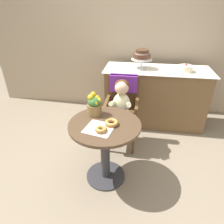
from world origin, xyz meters
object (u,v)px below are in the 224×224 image
object	(u,v)px
flower_vase	(94,105)
tiered_cake_stand	(142,56)
cafe_table	(105,141)
seated_child	(121,103)
wicker_chair	(122,100)
round_layer_cake	(186,68)
donut_front	(112,123)
donut_mid	(101,129)

from	to	relation	value
flower_vase	tiered_cake_stand	bearing A→B (deg)	68.80
cafe_table	seated_child	distance (m)	0.59
wicker_chair	round_layer_cake	size ratio (longest dim) A/B	4.68
seated_child	round_layer_cake	world-z (taller)	round_layer_cake
donut_front	donut_mid	world-z (taller)	donut_mid
tiered_cake_stand	round_layer_cake	bearing A→B (deg)	-4.26
cafe_table	donut_mid	xyz separation A→B (m)	(-0.01, -0.14, 0.24)
cafe_table	donut_front	bearing A→B (deg)	-11.55
seated_child	flower_vase	xyz separation A→B (m)	(-0.24, -0.40, 0.15)
seated_child	flower_vase	size ratio (longest dim) A/B	3.01
donut_mid	tiered_cake_stand	size ratio (longest dim) A/B	0.38
donut_mid	tiered_cake_stand	world-z (taller)	tiered_cake_stand
seated_child	donut_front	xyz separation A→B (m)	(-0.03, -0.57, 0.07)
cafe_table	round_layer_cake	xyz separation A→B (m)	(0.93, 1.25, 0.43)
flower_vase	tiered_cake_stand	world-z (taller)	tiered_cake_stand
donut_mid	tiered_cake_stand	bearing A→B (deg)	77.80
wicker_chair	seated_child	distance (m)	0.16
wicker_chair	flower_vase	distance (m)	0.63
wicker_chair	seated_child	xyz separation A→B (m)	(0.00, -0.16, 0.04)
tiered_cake_stand	donut_front	bearing A→B (deg)	-100.12
seated_child	tiered_cake_stand	size ratio (longest dim) A/B	2.42
cafe_table	donut_front	world-z (taller)	donut_front
donut_front	tiered_cake_stand	bearing A→B (deg)	79.88
tiered_cake_stand	wicker_chair	bearing A→B (deg)	-109.19
wicker_chair	donut_front	distance (m)	0.73
donut_mid	round_layer_cake	bearing A→B (deg)	56.14
seated_child	tiered_cake_stand	bearing A→B (deg)	74.61
cafe_table	round_layer_cake	world-z (taller)	round_layer_cake
wicker_chair	round_layer_cake	xyz separation A→B (m)	(0.83, 0.54, 0.30)
wicker_chair	seated_child	world-z (taller)	seated_child
wicker_chair	donut_front	world-z (taller)	wicker_chair
round_layer_cake	cafe_table	bearing A→B (deg)	-126.57
seated_child	flower_vase	bearing A→B (deg)	-120.94
wicker_chair	donut_front	xyz separation A→B (m)	(-0.03, -0.72, 0.10)
cafe_table	tiered_cake_stand	bearing A→B (deg)	76.77
cafe_table	tiered_cake_stand	distance (m)	1.45
cafe_table	donut_mid	bearing A→B (deg)	-92.48
cafe_table	tiered_cake_stand	size ratio (longest dim) A/B	2.40
donut_front	flower_vase	world-z (taller)	flower_vase
seated_child	donut_front	bearing A→B (deg)	-92.95
flower_vase	seated_child	bearing A→B (deg)	59.06
seated_child	donut_mid	size ratio (longest dim) A/B	6.30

